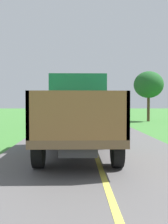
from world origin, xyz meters
The scene contains 3 objects.
banana_truck_near centered at (-0.58, 11.89, 1.47)m, with size 2.38×5.82×2.80m.
banana_truck_far centered at (-0.79, 24.34, 1.47)m, with size 2.38×5.81×2.80m.
roadside_tree_near_left centered at (6.47, 29.54, 3.65)m, with size 2.95×2.95×4.99m.
Camera 1 is at (-0.60, 2.02, 1.80)m, focal length 44.46 mm.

